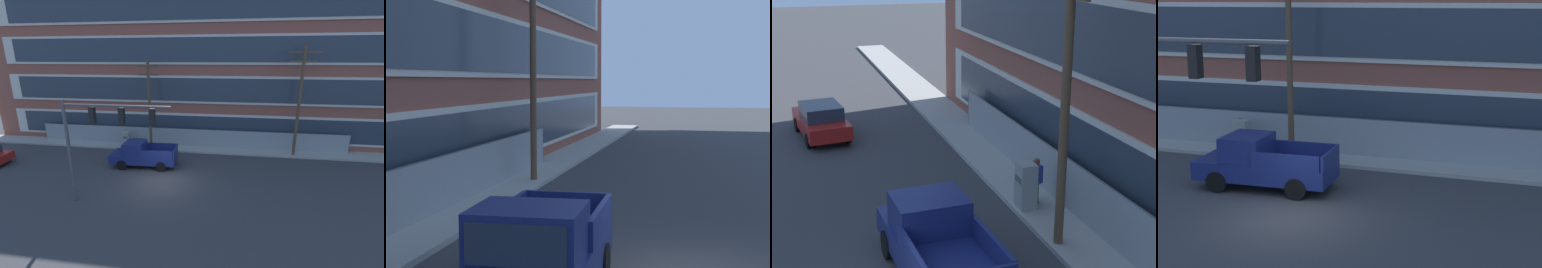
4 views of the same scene
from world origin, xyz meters
TOP-DOWN VIEW (x-y plane):
  - pickup_truck_navy at (-2.28, 2.65)m, footprint 5.35×2.32m
  - utility_pole_midblock at (10.31, 6.61)m, footprint 2.58×0.26m

SIDE VIEW (x-z plane):
  - pickup_truck_navy at x=-2.28m, z-range -0.06..1.97m
  - utility_pole_midblock at x=10.31m, z-range 0.50..9.91m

